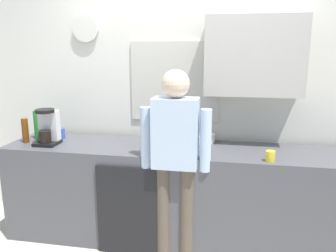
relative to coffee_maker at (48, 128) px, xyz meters
name	(u,v)px	position (x,y,z in m)	size (l,w,h in m)	color
kitchen_counter	(180,194)	(1.22, 0.09, -0.59)	(3.19, 0.64, 0.89)	#4C4C51
dishwasher_panel	(129,212)	(0.83, -0.24, -0.64)	(0.56, 0.02, 0.80)	black
back_wall_assembly	(195,91)	(1.29, 0.49, 0.32)	(4.79, 0.42, 2.60)	silver
coffee_maker	(48,128)	(0.00, 0.00, 0.00)	(0.20, 0.20, 0.33)	black
bottle_olive_oil	(187,138)	(1.29, -0.01, -0.02)	(0.06, 0.06, 0.25)	olive
bottle_clear_soda	(39,125)	(-0.18, 0.15, -0.01)	(0.09, 0.09, 0.28)	#2D8C33
bottle_amber_beer	(25,131)	(-0.23, 0.01, -0.03)	(0.06, 0.06, 0.23)	brown
cup_blue_mug	(61,133)	(0.01, 0.20, -0.10)	(0.08, 0.08, 0.10)	#3351B2
cup_yellow_cup	(270,156)	(1.96, -0.14, -0.10)	(0.07, 0.07, 0.09)	yellow
mixing_bowl	(203,138)	(1.40, 0.32, -0.11)	(0.22, 0.22, 0.08)	white
storage_canister	(182,146)	(1.27, -0.15, -0.06)	(0.14, 0.14, 0.17)	silver
person_at_sink	(175,151)	(1.22, -0.21, -0.09)	(0.57, 0.22, 1.60)	brown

